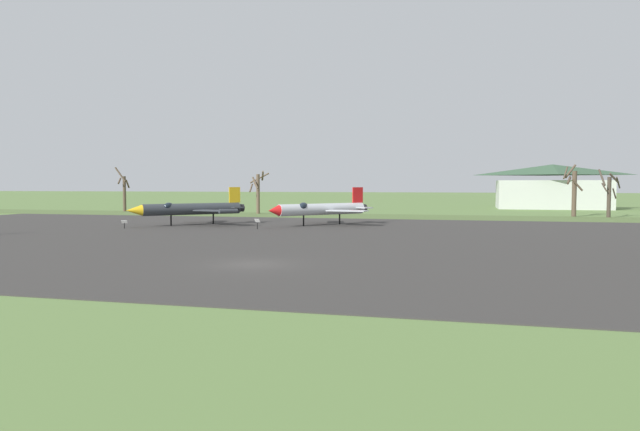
% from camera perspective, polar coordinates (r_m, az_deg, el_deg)
% --- Properties ---
extents(ground_plane, '(600.00, 600.00, 0.00)m').
position_cam_1_polar(ground_plane, '(32.09, -6.87, -5.01)').
color(ground_plane, '#607F42').
extents(asphalt_apron, '(108.95, 54.01, 0.05)m').
position_cam_1_polar(asphalt_apron, '(47.48, 0.10, -2.31)').
color(asphalt_apron, '#383533').
rests_on(asphalt_apron, ground).
extents(grass_verge_strip, '(168.95, 12.00, 0.06)m').
position_cam_1_polar(grass_verge_strip, '(79.83, 5.79, -0.10)').
color(grass_verge_strip, '#536B37').
rests_on(grass_verge_strip, ground).
extents(jet_fighter_front_left, '(11.43, 11.52, 4.26)m').
position_cam_1_polar(jet_fighter_front_left, '(63.90, -13.05, 0.67)').
color(jet_fighter_front_left, '#33383D').
rests_on(jet_fighter_front_left, ground).
extents(info_placard_front_left, '(0.64, 0.36, 0.88)m').
position_cam_1_polar(info_placard_front_left, '(61.03, -19.29, -0.75)').
color(info_placard_front_left, black).
rests_on(info_placard_front_left, ground).
extents(jet_fighter_rear_left, '(10.27, 11.01, 4.25)m').
position_cam_1_polar(jet_fighter_rear_left, '(62.02, 0.08, 0.68)').
color(jet_fighter_rear_left, silver).
rests_on(jet_fighter_rear_left, ground).
extents(info_placard_rear_left, '(0.62, 0.39, 1.09)m').
position_cam_1_polar(info_placard_rear_left, '(56.86, -6.40, -0.74)').
color(info_placard_rear_left, black).
rests_on(info_placard_rear_left, ground).
extents(bare_tree_far_left, '(2.14, 1.97, 7.47)m').
position_cam_1_polar(bare_tree_far_left, '(99.40, -19.33, 2.43)').
color(bare_tree_far_left, brown).
rests_on(bare_tree_far_left, ground).
extents(bare_tree_left_of_center, '(3.06, 3.20, 6.65)m').
position_cam_1_polar(bare_tree_left_of_center, '(86.93, -6.36, 2.56)').
color(bare_tree_left_of_center, brown).
rests_on(bare_tree_left_of_center, ground).
extents(bare_tree_center, '(2.75, 2.75, 7.44)m').
position_cam_1_polar(bare_tree_center, '(86.79, 24.38, 2.36)').
color(bare_tree_center, brown).
rests_on(bare_tree_center, ground).
extents(bare_tree_right_of_center, '(2.83, 2.46, 6.68)m').
position_cam_1_polar(bare_tree_right_of_center, '(86.19, 27.34, 2.03)').
color(bare_tree_right_of_center, '#42382D').
rests_on(bare_tree_right_of_center, ground).
extents(visitor_building, '(20.67, 10.19, 8.34)m').
position_cam_1_polar(visitor_building, '(114.00, 22.55, 2.66)').
color(visitor_building, beige).
rests_on(visitor_building, ground).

